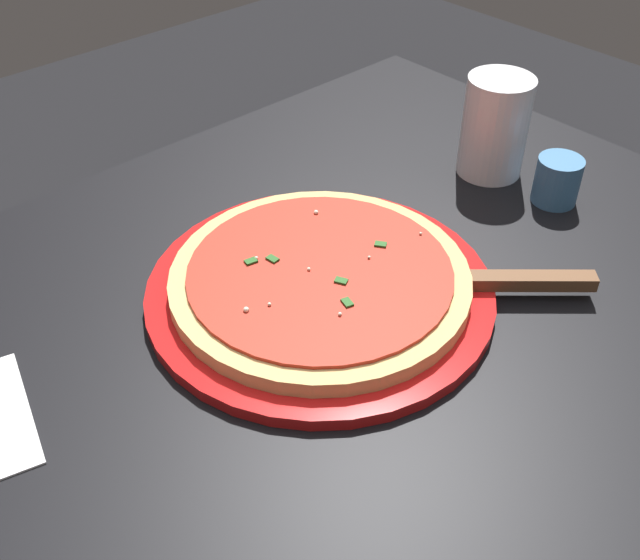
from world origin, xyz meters
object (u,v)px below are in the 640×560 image
object	(u,v)px
serving_plate	(320,291)
pizza	(320,278)
pizza_server	(488,282)
cup_tall_drink	(495,126)
cup_small_sauce	(557,180)

from	to	relation	value
serving_plate	pizza	size ratio (longest dim) A/B	1.17
serving_plate	pizza_server	bearing A→B (deg)	-42.62
pizza_server	cup_tall_drink	xyz separation A→B (m)	(0.19, 0.15, 0.04)
cup_tall_drink	cup_small_sauce	size ratio (longest dim) A/B	2.22
cup_tall_drink	pizza	bearing A→B (deg)	-173.51
cup_small_sauce	pizza_server	bearing A→B (deg)	-164.59
serving_plate	cup_tall_drink	xyz separation A→B (m)	(0.31, 0.04, 0.05)
pizza_server	cup_tall_drink	distance (m)	0.25
serving_plate	pizza_server	xyz separation A→B (m)	(0.12, -0.11, 0.01)
serving_plate	pizza_server	world-z (taller)	pizza_server
pizza	cup_tall_drink	distance (m)	0.32
serving_plate	cup_tall_drink	distance (m)	0.32
cup_tall_drink	cup_small_sauce	distance (m)	0.10
serving_plate	cup_small_sauce	size ratio (longest dim) A/B	6.27
pizza	cup_small_sauce	size ratio (longest dim) A/B	5.38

